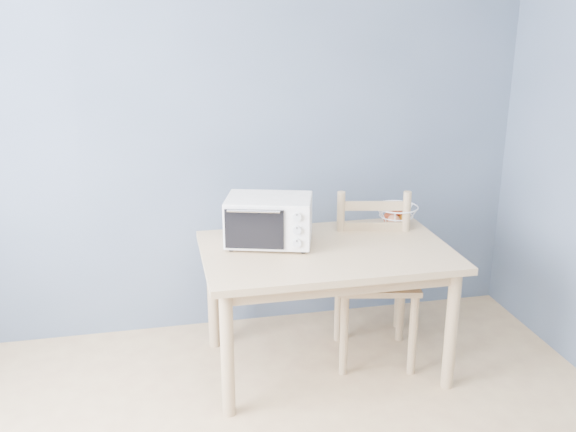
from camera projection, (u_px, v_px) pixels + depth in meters
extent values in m
cube|color=slate|center=(216.00, 134.00, 3.99)|extent=(4.00, 0.01, 2.60)
cube|color=tan|center=(326.00, 252.00, 3.64)|extent=(1.40, 0.90, 0.04)
cylinder|color=tan|center=(227.00, 355.00, 3.29)|extent=(0.07, 0.07, 0.71)
cylinder|color=tan|center=(451.00, 330.00, 3.53)|extent=(0.07, 0.07, 0.71)
cylinder|color=tan|center=(213.00, 294.00, 3.98)|extent=(0.07, 0.07, 0.71)
cylinder|color=tan|center=(401.00, 278.00, 4.22)|extent=(0.07, 0.07, 0.71)
cube|color=white|center=(269.00, 220.00, 3.65)|extent=(0.55, 0.44, 0.27)
cube|color=black|center=(258.00, 220.00, 3.66)|extent=(0.37, 0.35, 0.21)
cube|color=black|center=(254.00, 229.00, 3.50)|extent=(0.31, 0.10, 0.22)
cylinder|color=silver|center=(253.00, 211.00, 3.45)|extent=(0.28, 0.10, 0.01)
cube|color=white|center=(297.00, 229.00, 3.49)|extent=(0.13, 0.04, 0.25)
cylinder|color=black|center=(231.00, 249.00, 3.59)|extent=(0.03, 0.03, 0.02)
cylinder|color=black|center=(303.00, 251.00, 3.56)|extent=(0.03, 0.03, 0.02)
cylinder|color=black|center=(238.00, 235.00, 3.83)|extent=(0.03, 0.03, 0.02)
cylinder|color=black|center=(305.00, 237.00, 3.80)|extent=(0.03, 0.03, 0.02)
cylinder|color=silver|center=(297.00, 217.00, 3.45)|extent=(0.05, 0.03, 0.05)
cylinder|color=silver|center=(297.00, 230.00, 3.48)|extent=(0.05, 0.03, 0.05)
cylinder|color=silver|center=(297.00, 243.00, 3.50)|extent=(0.05, 0.03, 0.05)
torus|color=white|center=(397.00, 207.00, 3.98)|extent=(0.35, 0.35, 0.01)
torus|color=white|center=(396.00, 216.00, 4.00)|extent=(0.27, 0.27, 0.01)
torus|color=white|center=(396.00, 224.00, 4.01)|extent=(0.16, 0.16, 0.01)
sphere|color=red|center=(390.00, 218.00, 4.00)|extent=(0.08, 0.08, 0.08)
sphere|color=orange|center=(404.00, 219.00, 3.99)|extent=(0.08, 0.08, 0.08)
sphere|color=#ED8B5C|center=(394.00, 216.00, 4.05)|extent=(0.08, 0.08, 0.08)
sphere|color=red|center=(398.00, 210.00, 3.98)|extent=(0.08, 0.08, 0.08)
sphere|color=#ED8B5C|center=(394.00, 220.00, 3.96)|extent=(0.08, 0.08, 0.08)
cube|color=tan|center=(376.00, 279.00, 3.80)|extent=(0.55, 0.55, 0.03)
cylinder|color=tan|center=(344.00, 335.00, 3.70)|extent=(0.05, 0.05, 0.50)
cylinder|color=tan|center=(413.00, 335.00, 3.70)|extent=(0.05, 0.05, 0.50)
cylinder|color=tan|center=(338.00, 305.00, 4.08)|extent=(0.05, 0.05, 0.50)
cylinder|color=tan|center=(401.00, 305.00, 4.08)|extent=(0.05, 0.05, 0.50)
cylinder|color=tan|center=(340.00, 231.00, 3.92)|extent=(0.05, 0.05, 0.50)
cylinder|color=tan|center=(405.00, 231.00, 3.92)|extent=(0.05, 0.05, 0.50)
cube|color=tan|center=(372.00, 247.00, 3.95)|extent=(0.39, 0.10, 0.06)
cube|color=tan|center=(373.00, 227.00, 3.91)|extent=(0.39, 0.10, 0.06)
cube|color=tan|center=(374.00, 206.00, 3.87)|extent=(0.39, 0.10, 0.06)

